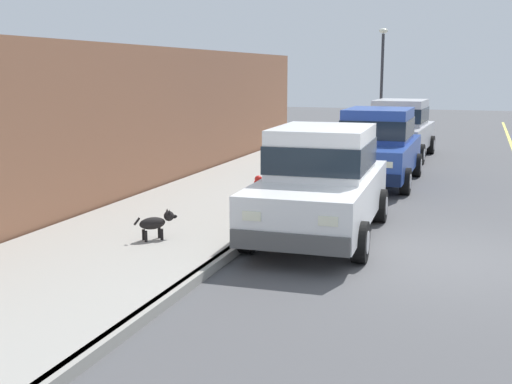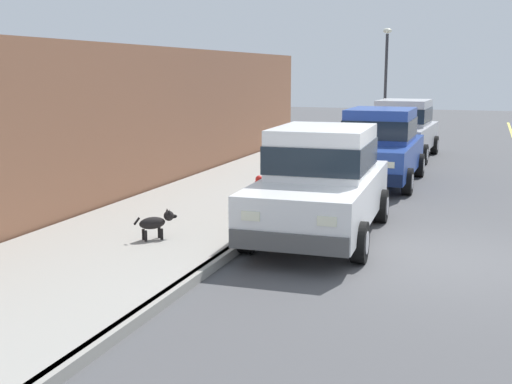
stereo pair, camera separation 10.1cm
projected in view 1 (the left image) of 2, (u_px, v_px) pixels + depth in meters
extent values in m
plane|color=#4C4C4F|center=(446.00, 259.00, 10.01)|extent=(80.00, 80.00, 0.00)
cube|color=gray|center=(252.00, 237.00, 11.03)|extent=(0.16, 64.00, 0.14)
cube|color=#99968E|center=(158.00, 229.00, 11.61)|extent=(3.60, 64.00, 0.14)
cube|color=white|center=(321.00, 197.00, 11.26)|extent=(1.97, 4.56, 0.76)
cube|color=white|center=(323.00, 151.00, 11.21)|extent=(1.66, 2.16, 0.84)
cube|color=#19232D|center=(323.00, 155.00, 11.22)|extent=(1.70, 2.20, 0.46)
cube|color=#505050|center=(290.00, 242.00, 9.24)|extent=(1.77, 0.27, 0.28)
cube|color=#505050|center=(341.00, 189.00, 13.37)|extent=(1.77, 0.27, 0.28)
cylinder|color=black|center=(360.00, 242.00, 9.76)|extent=(0.24, 0.65, 0.64)
cylinder|color=#9E9EA3|center=(360.00, 242.00, 9.76)|extent=(0.25, 0.36, 0.35)
cylinder|color=black|center=(247.00, 233.00, 10.28)|extent=(0.24, 0.65, 0.64)
cylinder|color=#9E9EA3|center=(247.00, 233.00, 10.28)|extent=(0.25, 0.36, 0.35)
cylinder|color=black|center=(381.00, 206.00, 12.39)|extent=(0.24, 0.65, 0.64)
cylinder|color=#9E9EA3|center=(381.00, 206.00, 12.39)|extent=(0.25, 0.36, 0.35)
cylinder|color=black|center=(290.00, 200.00, 12.90)|extent=(0.24, 0.65, 0.64)
cylinder|color=#9E9EA3|center=(290.00, 200.00, 12.90)|extent=(0.25, 0.36, 0.35)
cube|color=#EAEACC|center=(328.00, 221.00, 8.99)|extent=(0.28, 0.09, 0.14)
cube|color=#EAEACC|center=(252.00, 216.00, 9.31)|extent=(0.28, 0.09, 0.14)
cube|color=#28479E|center=(377.00, 156.00, 16.62)|extent=(1.80, 4.50, 0.76)
cube|color=#28479E|center=(378.00, 125.00, 16.57)|extent=(1.59, 2.10, 0.84)
cube|color=#19232D|center=(378.00, 127.00, 16.58)|extent=(1.62, 2.14, 0.46)
cube|color=#0E1837|center=(362.00, 179.00, 14.63)|extent=(1.76, 0.20, 0.28)
cube|color=#0E1837|center=(388.00, 155.00, 18.71)|extent=(1.76, 0.20, 0.28)
cylinder|color=black|center=(406.00, 181.00, 15.11)|extent=(0.22, 0.64, 0.64)
cylinder|color=#9E9EA3|center=(406.00, 181.00, 15.11)|extent=(0.24, 0.35, 0.35)
cylinder|color=black|center=(330.00, 177.00, 15.69)|extent=(0.22, 0.64, 0.64)
cylinder|color=#9E9EA3|center=(330.00, 177.00, 15.69)|extent=(0.24, 0.35, 0.35)
cylinder|color=black|center=(417.00, 165.00, 17.70)|extent=(0.22, 0.64, 0.64)
cylinder|color=#9E9EA3|center=(417.00, 165.00, 17.70)|extent=(0.24, 0.35, 0.35)
cylinder|color=black|center=(352.00, 162.00, 18.28)|extent=(0.22, 0.64, 0.64)
cylinder|color=#9E9EA3|center=(352.00, 162.00, 18.28)|extent=(0.24, 0.35, 0.35)
cube|color=#EAEACC|center=(387.00, 165.00, 14.35)|extent=(0.28, 0.08, 0.14)
cube|color=#EAEACC|center=(337.00, 162.00, 14.71)|extent=(0.28, 0.08, 0.14)
cube|color=#BCBCC1|center=(399.00, 137.00, 21.50)|extent=(1.97, 4.57, 0.76)
cube|color=#BCBCC1|center=(400.00, 112.00, 21.44)|extent=(1.66, 2.16, 0.84)
cube|color=#19232D|center=(400.00, 114.00, 21.45)|extent=(1.70, 2.20, 0.46)
cube|color=#424243|center=(387.00, 151.00, 19.53)|extent=(1.77, 0.27, 0.28)
cube|color=#424243|center=(408.00, 138.00, 23.56)|extent=(1.77, 0.27, 0.28)
cylinder|color=black|center=(421.00, 154.00, 19.97)|extent=(0.24, 0.65, 0.64)
cylinder|color=#9E9EA3|center=(421.00, 154.00, 19.97)|extent=(0.25, 0.36, 0.35)
cylinder|color=black|center=(363.00, 152.00, 20.61)|extent=(0.24, 0.65, 0.64)
cylinder|color=#9E9EA3|center=(363.00, 152.00, 20.61)|extent=(0.25, 0.36, 0.35)
cylinder|color=black|center=(431.00, 145.00, 22.52)|extent=(0.24, 0.65, 0.64)
cylinder|color=#9E9EA3|center=(431.00, 145.00, 22.52)|extent=(0.25, 0.36, 0.35)
cylinder|color=black|center=(380.00, 143.00, 23.17)|extent=(0.24, 0.65, 0.64)
cylinder|color=#9E9EA3|center=(380.00, 143.00, 23.17)|extent=(0.25, 0.36, 0.35)
cube|color=#EAEACC|center=(406.00, 141.00, 19.24)|extent=(0.28, 0.09, 0.14)
cube|color=#EAEACC|center=(369.00, 139.00, 19.64)|extent=(0.28, 0.09, 0.14)
ellipsoid|color=black|center=(152.00, 223.00, 10.53)|extent=(0.44, 0.46, 0.20)
cylinder|color=black|center=(159.00, 233.00, 10.68)|extent=(0.05, 0.05, 0.18)
cylinder|color=black|center=(162.00, 234.00, 10.58)|extent=(0.05, 0.05, 0.18)
cylinder|color=black|center=(144.00, 235.00, 10.55)|extent=(0.05, 0.05, 0.18)
cylinder|color=black|center=(146.00, 236.00, 10.45)|extent=(0.05, 0.05, 0.18)
sphere|color=black|center=(169.00, 216.00, 10.65)|extent=(0.17, 0.17, 0.17)
ellipsoid|color=black|center=(174.00, 217.00, 10.69)|extent=(0.13, 0.13, 0.06)
cone|color=black|center=(167.00, 210.00, 10.67)|extent=(0.06, 0.06, 0.07)
cone|color=black|center=(169.00, 212.00, 10.58)|extent=(0.06, 0.06, 0.07)
cylinder|color=black|center=(137.00, 221.00, 10.39)|extent=(0.11, 0.11, 0.13)
cylinder|color=red|center=(258.00, 210.00, 12.67)|extent=(0.24, 0.24, 0.06)
cylinder|color=red|center=(258.00, 195.00, 12.62)|extent=(0.17, 0.17, 0.55)
sphere|color=red|center=(258.00, 179.00, 12.56)|extent=(0.15, 0.15, 0.15)
cylinder|color=red|center=(253.00, 193.00, 12.65)|extent=(0.10, 0.07, 0.07)
cylinder|color=red|center=(264.00, 194.00, 12.57)|extent=(0.10, 0.07, 0.07)
cylinder|color=#2D2D33|center=(381.00, 86.00, 26.52)|extent=(0.12, 0.12, 4.20)
ellipsoid|color=silver|center=(383.00, 31.00, 26.10)|extent=(0.36, 0.36, 0.20)
cube|color=#8C5B42|center=(165.00, 117.00, 16.14)|extent=(0.50, 20.00, 3.44)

